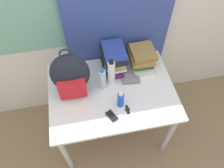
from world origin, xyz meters
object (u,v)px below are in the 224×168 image
(sunscreen_bottle, at_px, (121,100))
(cell_phone, at_px, (111,116))
(backpack, at_px, (70,76))
(sunglasses_case, at_px, (131,81))
(book_stack_left, at_px, (114,59))
(sports_bottle, at_px, (111,73))
(wristwatch, at_px, (128,110))
(book_stack_center, at_px, (142,58))
(water_bottle, at_px, (102,79))

(sunscreen_bottle, bearing_deg, cell_phone, -135.24)
(backpack, bearing_deg, sunglasses_case, -0.75)
(book_stack_left, bearing_deg, backpack, -155.91)
(sunscreen_bottle, xyz_separation_m, cell_phone, (-0.09, -0.09, -0.07))
(book_stack_left, distance_m, sports_bottle, 0.15)
(cell_phone, xyz_separation_m, wristwatch, (0.14, 0.03, -0.00))
(book_stack_center, xyz_separation_m, wristwatch, (-0.23, -0.44, -0.09))
(backpack, xyz_separation_m, sunscreen_bottle, (0.36, -0.22, -0.12))
(wristwatch, bearing_deg, water_bottle, 120.58)
(sunscreen_bottle, distance_m, sunglasses_case, 0.26)
(book_stack_center, height_order, sunscreen_bottle, book_stack_center)
(cell_phone, relative_size, sunglasses_case, 0.72)
(book_stack_left, height_order, sunglasses_case, book_stack_left)
(backpack, relative_size, sunscreen_bottle, 2.81)
(book_stack_center, bearing_deg, sunglasses_case, -128.15)
(wristwatch, bearing_deg, sunscreen_bottle, 128.87)
(book_stack_left, bearing_deg, water_bottle, -126.16)
(backpack, height_order, cell_phone, backpack)
(cell_phone, distance_m, sunglasses_case, 0.38)
(cell_phone, height_order, sunglasses_case, sunglasses_case)
(sunglasses_case, relative_size, wristwatch, 1.88)
(sports_bottle, height_order, sunglasses_case, sports_bottle)
(backpack, distance_m, sunscreen_bottle, 0.44)
(book_stack_left, distance_m, water_bottle, 0.22)
(book_stack_left, height_order, water_bottle, book_stack_left)
(backpack, bearing_deg, book_stack_left, 24.09)
(book_stack_center, height_order, water_bottle, water_bottle)
(book_stack_center, height_order, cell_phone, book_stack_center)
(sports_bottle, bearing_deg, book_stack_center, 25.16)
(water_bottle, distance_m, sports_bottle, 0.09)
(sunglasses_case, distance_m, wristwatch, 0.28)
(wristwatch, bearing_deg, book_stack_center, 62.31)
(sunglasses_case, bearing_deg, sports_bottle, 169.80)
(book_stack_left, bearing_deg, wristwatch, -86.83)
(backpack, xyz_separation_m, water_bottle, (0.25, -0.01, -0.09))
(cell_phone, xyz_separation_m, sunglasses_case, (0.23, 0.30, 0.01))
(sunglasses_case, bearing_deg, water_bottle, -179.30)
(sunscreen_bottle, distance_m, wristwatch, 0.11)
(book_stack_left, distance_m, book_stack_center, 0.26)
(book_stack_left, bearing_deg, cell_phone, -103.43)
(book_stack_left, xyz_separation_m, sunscreen_bottle, (-0.02, -0.39, -0.05))
(sunglasses_case, bearing_deg, sunscreen_bottle, -124.07)
(water_bottle, xyz_separation_m, wristwatch, (0.16, -0.26, -0.11))
(water_bottle, xyz_separation_m, cell_phone, (0.02, -0.30, -0.10))
(backpack, xyz_separation_m, sunglasses_case, (0.50, -0.01, -0.19))
(sports_bottle, relative_size, wristwatch, 3.35)
(book_stack_left, xyz_separation_m, book_stack_center, (0.26, -0.00, -0.04))
(book_stack_center, distance_m, sunscreen_bottle, 0.47)
(water_bottle, bearing_deg, sports_bottle, 22.53)
(book_stack_center, xyz_separation_m, water_bottle, (-0.39, -0.18, 0.02))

